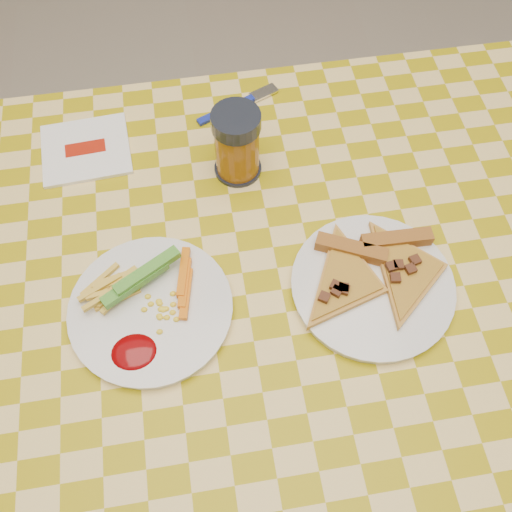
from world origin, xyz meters
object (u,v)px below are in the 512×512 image
object	(u,v)px
plate_left	(151,310)
drink_glass	(237,144)
plate_right	(372,286)
table	(247,316)

from	to	relation	value
plate_left	drink_glass	xyz separation A→B (m)	(0.15, 0.23, 0.05)
plate_left	plate_right	bearing A→B (deg)	-2.47
table	drink_glass	world-z (taller)	drink_glass
table	plate_left	distance (m)	0.15
plate_right	drink_glass	xyz separation A→B (m)	(-0.16, 0.24, 0.05)
drink_glass	table	bearing A→B (deg)	-95.43
plate_left	plate_right	xyz separation A→B (m)	(0.31, -0.01, 0.00)
table	plate_right	bearing A→B (deg)	-5.89
plate_left	plate_right	world-z (taller)	same
table	plate_right	xyz separation A→B (m)	(0.18, -0.02, 0.08)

